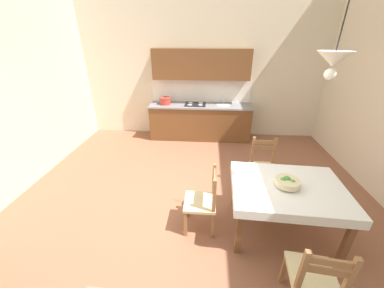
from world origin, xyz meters
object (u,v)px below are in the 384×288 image
at_px(kitchen_cabinetry, 200,106).
at_px(fruit_bowl, 287,182).
at_px(dining_chair_tv_side, 203,202).
at_px(dining_table, 287,193).
at_px(dining_chair_kitchen_side, 263,167).
at_px(pendant_lamp, 334,60).
at_px(dining_chair_camera_side, 313,278).

xyz_separation_m(kitchen_cabinetry, fruit_bowl, (1.22, -3.13, -0.04)).
bearing_deg(dining_chair_tv_side, dining_table, 0.81).
bearing_deg(dining_table, dining_chair_kitchen_side, 94.50).
bearing_deg(kitchen_cabinetry, dining_table, -68.22).
distance_m(dining_chair_tv_side, pendant_lamp, 2.17).
xyz_separation_m(dining_table, fruit_bowl, (-0.03, -0.01, 0.18)).
relative_size(dining_table, fruit_bowl, 4.84).
distance_m(dining_chair_camera_side, fruit_bowl, 1.05).
distance_m(dining_chair_tv_side, dining_chair_kitchen_side, 1.39).
relative_size(dining_chair_camera_side, fruit_bowl, 3.10).
height_order(dining_chair_tv_side, dining_chair_kitchen_side, same).
height_order(dining_chair_camera_side, fruit_bowl, dining_chair_camera_side).
height_order(kitchen_cabinetry, pendant_lamp, pendant_lamp).
height_order(dining_table, fruit_bowl, fruit_bowl).
distance_m(dining_chair_kitchen_side, fruit_bowl, 1.03).
bearing_deg(dining_table, dining_chair_camera_side, -91.48).
bearing_deg(fruit_bowl, dining_chair_kitchen_side, 92.61).
xyz_separation_m(dining_table, dining_chair_camera_side, (-0.03, -0.99, -0.19)).
distance_m(kitchen_cabinetry, dining_chair_tv_side, 3.17).
relative_size(dining_table, dining_chair_tv_side, 1.56).
bearing_deg(kitchen_cabinetry, fruit_bowl, -68.76).
distance_m(kitchen_cabinetry, dining_chair_camera_side, 4.31).
height_order(dining_chair_tv_side, fruit_bowl, dining_chair_tv_side).
bearing_deg(dining_chair_kitchen_side, fruit_bowl, -87.39).
height_order(fruit_bowl, pendant_lamp, pendant_lamp).
relative_size(dining_chair_tv_side, fruit_bowl, 3.10).
xyz_separation_m(dining_chair_tv_side, pendant_lamp, (1.19, -0.03, 1.81)).
bearing_deg(dining_chair_kitchen_side, dining_chair_camera_side, -88.55).
distance_m(kitchen_cabinetry, fruit_bowl, 3.36).
relative_size(kitchen_cabinetry, dining_chair_kitchen_side, 2.76).
bearing_deg(kitchen_cabinetry, pendant_lamp, -66.66).
xyz_separation_m(dining_chair_camera_side, fruit_bowl, (-0.01, 0.98, 0.37)).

